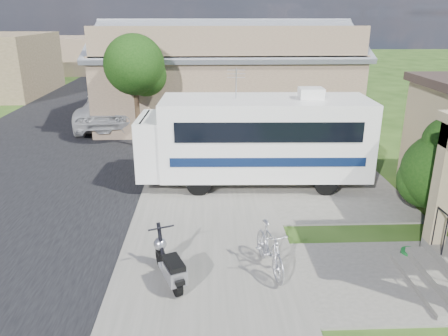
{
  "coord_description": "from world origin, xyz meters",
  "views": [
    {
      "loc": [
        -0.94,
        -8.73,
        5.3
      ],
      "look_at": [
        -0.5,
        2.5,
        1.3
      ],
      "focal_mm": 35.0,
      "sensor_mm": 36.0,
      "label": 1
    }
  ],
  "objects_px": {
    "scooter": "(170,265)",
    "bicycle": "(270,251)",
    "garden_hose": "(410,255)",
    "pickup_truck": "(111,109)",
    "van": "(126,85)",
    "shrub": "(444,168)",
    "motorhome": "(256,137)"
  },
  "relations": [
    {
      "from": "scooter",
      "to": "bicycle",
      "type": "relative_size",
      "value": 0.89
    },
    {
      "from": "bicycle",
      "to": "garden_hose",
      "type": "height_order",
      "value": "bicycle"
    },
    {
      "from": "pickup_truck",
      "to": "van",
      "type": "xyz_separation_m",
      "value": [
        -0.5,
        7.5,
        0.04
      ]
    },
    {
      "from": "shrub",
      "to": "garden_hose",
      "type": "height_order",
      "value": "shrub"
    },
    {
      "from": "bicycle",
      "to": "van",
      "type": "bearing_deg",
      "value": 96.15
    },
    {
      "from": "van",
      "to": "scooter",
      "type": "bearing_deg",
      "value": -87.11
    },
    {
      "from": "van",
      "to": "shrub",
      "type": "bearing_deg",
      "value": -67.03
    },
    {
      "from": "bicycle",
      "to": "garden_hose",
      "type": "xyz_separation_m",
      "value": [
        3.28,
        0.4,
        -0.43
      ]
    },
    {
      "from": "motorhome",
      "to": "pickup_truck",
      "type": "xyz_separation_m",
      "value": [
        -6.32,
        8.2,
        -0.75
      ]
    },
    {
      "from": "shrub",
      "to": "scooter",
      "type": "distance_m",
      "value": 7.64
    },
    {
      "from": "bicycle",
      "to": "pickup_truck",
      "type": "height_order",
      "value": "pickup_truck"
    },
    {
      "from": "pickup_truck",
      "to": "van",
      "type": "distance_m",
      "value": 7.51
    },
    {
      "from": "bicycle",
      "to": "van",
      "type": "distance_m",
      "value": 21.91
    },
    {
      "from": "bicycle",
      "to": "van",
      "type": "height_order",
      "value": "van"
    },
    {
      "from": "motorhome",
      "to": "scooter",
      "type": "height_order",
      "value": "motorhome"
    },
    {
      "from": "shrub",
      "to": "garden_hose",
      "type": "relative_size",
      "value": 6.82
    },
    {
      "from": "bicycle",
      "to": "garden_hose",
      "type": "relative_size",
      "value": 4.19
    },
    {
      "from": "shrub",
      "to": "bicycle",
      "type": "height_order",
      "value": "shrub"
    },
    {
      "from": "van",
      "to": "garden_hose",
      "type": "relative_size",
      "value": 14.59
    },
    {
      "from": "motorhome",
      "to": "bicycle",
      "type": "relative_size",
      "value": 4.19
    },
    {
      "from": "motorhome",
      "to": "pickup_truck",
      "type": "distance_m",
      "value": 10.38
    },
    {
      "from": "shrub",
      "to": "van",
      "type": "relative_size",
      "value": 0.47
    },
    {
      "from": "pickup_truck",
      "to": "van",
      "type": "height_order",
      "value": "van"
    },
    {
      "from": "motorhome",
      "to": "garden_hose",
      "type": "height_order",
      "value": "motorhome"
    },
    {
      "from": "shrub",
      "to": "scooter",
      "type": "bearing_deg",
      "value": -157.63
    },
    {
      "from": "shrub",
      "to": "scooter",
      "type": "xyz_separation_m",
      "value": [
        -7.01,
        -2.88,
        -0.97
      ]
    },
    {
      "from": "scooter",
      "to": "garden_hose",
      "type": "bearing_deg",
      "value": -13.22
    },
    {
      "from": "bicycle",
      "to": "scooter",
      "type": "bearing_deg",
      "value": 179.78
    },
    {
      "from": "pickup_truck",
      "to": "bicycle",
      "type": "bearing_deg",
      "value": 109.53
    },
    {
      "from": "motorhome",
      "to": "scooter",
      "type": "relative_size",
      "value": 4.73
    },
    {
      "from": "shrub",
      "to": "van",
      "type": "height_order",
      "value": "shrub"
    },
    {
      "from": "scooter",
      "to": "pickup_truck",
      "type": "bearing_deg",
      "value": 84.28
    }
  ]
}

